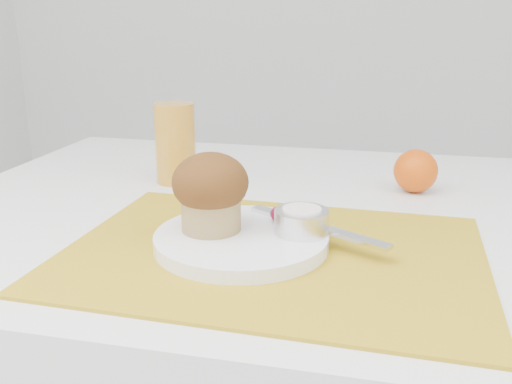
% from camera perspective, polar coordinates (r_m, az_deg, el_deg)
% --- Properties ---
extents(placemat, '(0.51, 0.38, 0.00)m').
position_cam_1_polar(placemat, '(0.69, 1.67, -6.08)').
color(placemat, gold).
rests_on(placemat, table).
extents(plate, '(0.24, 0.24, 0.02)m').
position_cam_1_polar(plate, '(0.70, -1.49, -4.81)').
color(plate, white).
rests_on(plate, placemat).
extents(ramekin, '(0.08, 0.08, 0.03)m').
position_cam_1_polar(ramekin, '(0.70, 4.58, -2.94)').
color(ramekin, silver).
rests_on(ramekin, plate).
extents(cream, '(0.05, 0.05, 0.01)m').
position_cam_1_polar(cream, '(0.69, 4.60, -1.84)').
color(cream, white).
rests_on(cream, ramekin).
extents(raspberry_near, '(0.02, 0.02, 0.02)m').
position_cam_1_polar(raspberry_near, '(0.73, 2.29, -2.19)').
color(raspberry_near, '#60021B').
rests_on(raspberry_near, plate).
extents(raspberry_far, '(0.02, 0.02, 0.02)m').
position_cam_1_polar(raspberry_far, '(0.71, 3.07, -3.10)').
color(raspberry_far, '#620206').
rests_on(raspberry_far, plate).
extents(butter_knife, '(0.19, 0.12, 0.01)m').
position_cam_1_polar(butter_knife, '(0.72, 6.06, -3.43)').
color(butter_knife, silver).
rests_on(butter_knife, plate).
extents(orange, '(0.07, 0.07, 0.07)m').
position_cam_1_polar(orange, '(0.95, 15.67, 2.03)').
color(orange, '#E05207').
rests_on(orange, table).
extents(juice_glass, '(0.08, 0.08, 0.14)m').
position_cam_1_polar(juice_glass, '(0.98, -8.07, 4.84)').
color(juice_glass, gold).
rests_on(juice_glass, table).
extents(muffin, '(0.09, 0.09, 0.10)m').
position_cam_1_polar(muffin, '(0.69, -4.57, 0.15)').
color(muffin, tan).
rests_on(muffin, plate).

